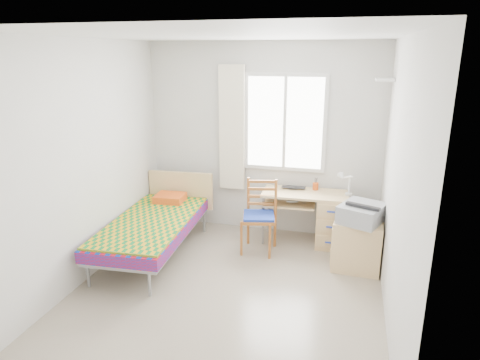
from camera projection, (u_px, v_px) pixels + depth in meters
name	position (u px, v px, depth m)	size (l,w,h in m)	color
floor	(228.00, 290.00, 4.59)	(3.50, 3.50, 0.00)	#BCAD93
ceiling	(226.00, 35.00, 3.85)	(3.50, 3.50, 0.00)	white
wall_back	(263.00, 140.00, 5.84)	(3.20, 3.20, 0.00)	silver
wall_left	(85.00, 163.00, 4.61)	(3.50, 3.50, 0.00)	silver
wall_right	(398.00, 186.00, 3.83)	(3.50, 3.50, 0.00)	silver
window	(285.00, 123.00, 5.68)	(1.10, 0.04, 1.30)	white
curtain	(232.00, 129.00, 5.83)	(0.35, 0.05, 1.70)	white
floating_shelf	(385.00, 79.00, 4.91)	(0.20, 0.32, 0.03)	white
bed	(155.00, 223.00, 5.31)	(1.01, 1.99, 0.84)	#92969A
desk	(326.00, 217.00, 5.59)	(1.12, 0.54, 0.69)	tan
chair	(260.00, 211.00, 5.40)	(0.48, 0.48, 0.93)	#A64D20
cabinet	(357.00, 244.00, 5.00)	(0.58, 0.52, 0.59)	tan
printer	(362.00, 213.00, 4.85)	(0.59, 0.62, 0.21)	#919498
laptop	(293.00, 189.00, 5.69)	(0.32, 0.20, 0.03)	black
pen_cup	(316.00, 186.00, 5.68)	(0.08, 0.08, 0.09)	orange
task_lamp	(345.00, 181.00, 5.32)	(0.21, 0.30, 0.35)	white
book	(287.00, 199.00, 5.65)	(0.15, 0.21, 0.02)	gray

